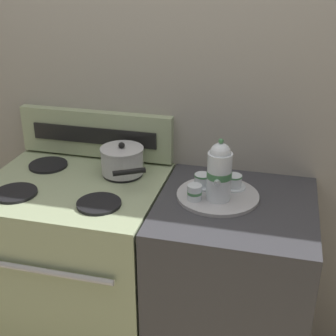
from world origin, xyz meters
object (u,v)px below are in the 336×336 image
at_px(saucepan, 122,160).
at_px(serving_tray, 218,195).
at_px(stove, 80,274).
at_px(teapot, 219,172).
at_px(teacup_right, 234,181).
at_px(creamer_jug, 195,192).
at_px(teacup_left, 202,180).

height_order(saucepan, serving_tray, saucepan).
height_order(stove, serving_tray, serving_tray).
relative_size(teapot, teacup_right, 2.51).
distance_m(teapot, creamer_jug, 0.13).
height_order(teacup_right, creamer_jug, creamer_jug).
height_order(serving_tray, teacup_left, teacup_left).
height_order(teapot, teacup_left, teapot).
relative_size(teapot, teacup_left, 2.51).
bearing_deg(saucepan, teacup_left, -8.07).
height_order(stove, teacup_right, teacup_right).
bearing_deg(teacup_left, stove, -170.90).
relative_size(saucepan, serving_tray, 0.83).
bearing_deg(teapot, teacup_right, 67.51).
height_order(stove, teacup_left, teacup_left).
relative_size(saucepan, teacup_left, 2.73).
distance_m(saucepan, teacup_right, 0.49).
relative_size(serving_tray, teapot, 1.31).
relative_size(stove, teacup_right, 9.51).
xyz_separation_m(teapot, creamer_jug, (-0.09, -0.03, -0.09)).
bearing_deg(creamer_jug, serving_tray, 39.27).
relative_size(stove, saucepan, 3.48).
xyz_separation_m(stove, creamer_jug, (0.53, -0.03, 0.51)).
bearing_deg(saucepan, creamer_jug, -25.47).
bearing_deg(creamer_jug, teapot, 17.21).
relative_size(stove, serving_tray, 2.90).
bearing_deg(teapot, serving_tray, 99.41).
xyz_separation_m(serving_tray, teapot, (0.01, -0.04, 0.12)).
height_order(saucepan, teapot, teapot).
bearing_deg(teacup_right, saucepan, 176.69).
distance_m(teacup_left, creamer_jug, 0.12).
xyz_separation_m(saucepan, teapot, (0.44, -0.14, 0.06)).
bearing_deg(serving_tray, saucepan, 166.93).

